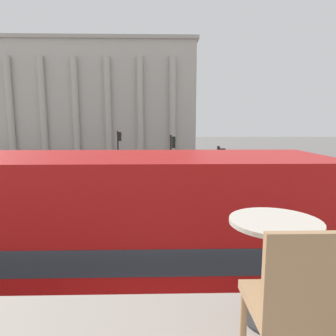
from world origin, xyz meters
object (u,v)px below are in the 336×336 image
(traffic_light_near, at_px, (219,176))
(cafe_dining_table, at_px, (274,248))
(pedestrian_olive, at_px, (160,155))
(double_decker_bus, at_px, (32,249))
(traffic_light_mid, at_px, (172,158))
(car_black, at_px, (130,162))
(plaza_building_left, at_px, (86,100))
(pedestrian_red, at_px, (173,160))
(traffic_light_far, at_px, (119,149))
(pedestrian_white, at_px, (137,154))
(car_silver, at_px, (160,164))
(cafe_chair_0, at_px, (295,303))
(pedestrian_grey, at_px, (268,161))

(traffic_light_near, bearing_deg, cafe_dining_table, -99.37)
(pedestrian_olive, bearing_deg, double_decker_bus, 64.96)
(traffic_light_mid, relative_size, car_black, 0.95)
(plaza_building_left, distance_m, car_black, 21.05)
(pedestrian_red, bearing_deg, traffic_light_far, 134.91)
(pedestrian_red, relative_size, pedestrian_white, 0.88)
(traffic_light_near, bearing_deg, pedestrian_red, 94.12)
(pedestrian_olive, bearing_deg, traffic_light_near, 76.09)
(pedestrian_red, bearing_deg, traffic_light_mid, 165.67)
(cafe_dining_table, bearing_deg, car_black, 97.81)
(double_decker_bus, relative_size, traffic_light_near, 3.01)
(traffic_light_far, height_order, car_silver, traffic_light_far)
(plaza_building_left, bearing_deg, cafe_chair_0, -75.22)
(cafe_chair_0, relative_size, pedestrian_grey, 0.52)
(pedestrian_white, relative_size, pedestrian_olive, 1.09)
(cafe_dining_table, height_order, car_black, cafe_dining_table)
(traffic_light_far, bearing_deg, pedestrian_red, 56.71)
(traffic_light_near, relative_size, car_silver, 0.89)
(plaza_building_left, distance_m, traffic_light_near, 39.38)
(double_decker_bus, xyz_separation_m, pedestrian_grey, (12.95, 23.10, -1.28))
(traffic_light_far, bearing_deg, car_silver, 59.02)
(plaza_building_left, relative_size, pedestrian_white, 18.95)
(pedestrian_white, bearing_deg, traffic_light_mid, -150.04)
(plaza_building_left, height_order, pedestrian_grey, plaza_building_left)
(cafe_dining_table, distance_m, pedestrian_grey, 28.64)
(car_black, height_order, pedestrian_olive, pedestrian_olive)
(cafe_dining_table, relative_size, pedestrian_grey, 0.42)
(cafe_dining_table, height_order, traffic_light_mid, cafe_dining_table)
(car_silver, distance_m, car_black, 3.81)
(car_black, distance_m, pedestrian_white, 4.80)
(cafe_chair_0, relative_size, plaza_building_left, 0.03)
(cafe_dining_table, distance_m, cafe_chair_0, 0.60)
(car_black, distance_m, pedestrian_red, 4.53)
(traffic_light_far, bearing_deg, car_black, 89.64)
(pedestrian_white, bearing_deg, plaza_building_left, 54.01)
(pedestrian_white, bearing_deg, cafe_dining_table, -155.29)
(traffic_light_mid, bearing_deg, car_black, 107.09)
(pedestrian_white, distance_m, pedestrian_olive, 2.75)
(double_decker_bus, relative_size, pedestrian_olive, 6.69)
(pedestrian_white, bearing_deg, traffic_light_near, -148.37)
(pedestrian_white, bearing_deg, car_silver, -139.52)
(pedestrian_grey, distance_m, pedestrian_olive, 12.56)
(double_decker_bus, height_order, pedestrian_olive, double_decker_bus)
(cafe_chair_0, distance_m, pedestrian_grey, 29.22)
(pedestrian_olive, bearing_deg, car_silver, 69.67)
(double_decker_bus, relative_size, pedestrian_grey, 6.43)
(cafe_dining_table, height_order, pedestrian_white, cafe_dining_table)
(plaza_building_left, xyz_separation_m, pedestrian_red, (13.13, -18.18, -7.43))
(pedestrian_grey, bearing_deg, plaza_building_left, -163.23)
(pedestrian_white, xyz_separation_m, pedestrian_grey, (13.24, -7.25, -0.05))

